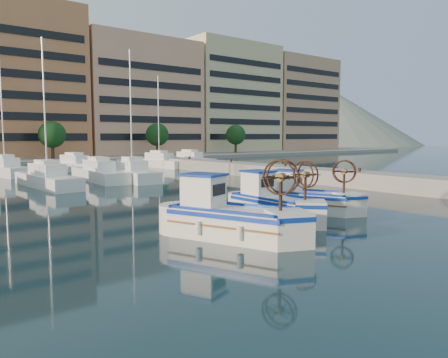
# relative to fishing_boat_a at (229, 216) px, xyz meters

# --- Properties ---
(ground) EXTENTS (300.00, 300.00, 0.00)m
(ground) POSITION_rel_fishing_boat_a_xyz_m (5.99, 1.09, -0.88)
(ground) COLOR #17353C
(ground) RESTS_ON ground
(quay) EXTENTS (3.00, 60.00, 1.20)m
(quay) POSITION_rel_fishing_boat_a_xyz_m (18.99, 9.09, -0.28)
(quay) COLOR gray
(quay) RESTS_ON ground
(waterfront) EXTENTS (180.00, 40.00, 25.60)m
(waterfront) POSITION_rel_fishing_boat_a_xyz_m (15.22, 66.13, 10.22)
(waterfront) COLOR gray
(waterfront) RESTS_ON ground
(hill_east) EXTENTS (160.00, 160.00, 50.00)m
(hill_east) POSITION_rel_fishing_boat_a_xyz_m (145.99, 111.09, -0.88)
(hill_east) COLOR slate
(hill_east) RESTS_ON ground
(yacht_marina) EXTENTS (39.16, 23.68, 11.50)m
(yacht_marina) POSITION_rel_fishing_boat_a_xyz_m (2.93, 28.96, -0.35)
(yacht_marina) COLOR white
(yacht_marina) RESTS_ON ground
(fishing_boat_a) EXTENTS (3.71, 5.27, 3.18)m
(fishing_boat_a) POSITION_rel_fishing_boat_a_xyz_m (0.00, 0.00, 0.00)
(fishing_boat_a) COLOR silver
(fishing_boat_a) RESTS_ON ground
(fishing_boat_b) EXTENTS (1.95, 4.70, 2.92)m
(fishing_boat_b) POSITION_rel_fishing_boat_a_xyz_m (4.08, 1.65, -0.07)
(fishing_boat_b) COLOR silver
(fishing_boat_b) RESTS_ON ground
(fishing_boat_c) EXTENTS (3.42, 4.66, 2.80)m
(fishing_boat_c) POSITION_rel_fishing_boat_a_xyz_m (6.96, 2.05, -0.10)
(fishing_boat_c) COLOR silver
(fishing_boat_c) RESTS_ON ground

